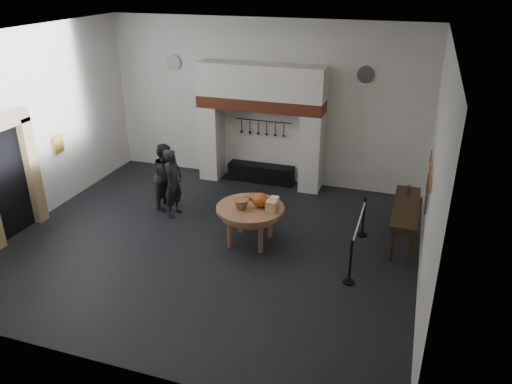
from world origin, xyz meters
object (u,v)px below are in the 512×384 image
(visitor_near, at_px, (173,183))
(side_table, at_px, (406,207))
(barrier_post_near, at_px, (350,263))
(iron_range, at_px, (261,173))
(visitor_far, at_px, (167,176))
(work_table, at_px, (250,208))
(barrier_post_far, at_px, (364,218))

(visitor_near, relative_size, side_table, 0.78)
(visitor_near, height_order, barrier_post_near, visitor_near)
(iron_range, relative_size, visitor_far, 1.12)
(work_table, xyz_separation_m, visitor_near, (-2.22, 0.69, 0.02))
(visitor_far, distance_m, side_table, 5.88)
(iron_range, bearing_deg, barrier_post_near, -53.31)
(work_table, height_order, barrier_post_far, barrier_post_far)
(iron_range, height_order, visitor_far, visitor_far)
(barrier_post_far, bearing_deg, work_table, -155.27)
(visitor_near, xyz_separation_m, visitor_far, (-0.40, 0.40, -0.02))
(visitor_far, xyz_separation_m, barrier_post_far, (4.99, 0.00, -0.40))
(side_table, relative_size, barrier_post_near, 2.44)
(visitor_far, bearing_deg, barrier_post_far, -91.33)
(visitor_near, bearing_deg, barrier_post_near, -105.04)
(work_table, bearing_deg, visitor_far, 157.50)
(visitor_near, height_order, barrier_post_far, visitor_near)
(barrier_post_far, bearing_deg, visitor_near, -174.98)
(visitor_near, xyz_separation_m, barrier_post_far, (4.59, 0.40, -0.41))
(barrier_post_near, bearing_deg, barrier_post_far, 90.00)
(side_table, bearing_deg, iron_range, 150.80)
(work_table, xyz_separation_m, side_table, (3.26, 1.10, 0.03))
(work_table, bearing_deg, side_table, 18.67)
(iron_range, height_order, barrier_post_near, barrier_post_near)
(work_table, distance_m, barrier_post_far, 2.63)
(side_table, distance_m, barrier_post_far, 0.99)
(barrier_post_near, bearing_deg, iron_range, 126.69)
(work_table, height_order, visitor_near, visitor_near)
(visitor_far, relative_size, side_table, 0.77)
(iron_range, bearing_deg, side_table, -29.20)
(iron_range, height_order, work_table, work_table)
(side_table, bearing_deg, barrier_post_near, -113.95)
(visitor_near, xyz_separation_m, side_table, (5.48, 0.41, 0.01))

